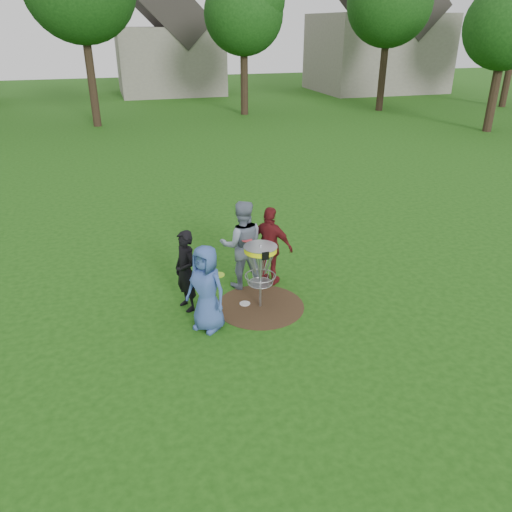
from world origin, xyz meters
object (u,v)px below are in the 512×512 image
object	(u,v)px
player_blue	(206,288)
disc_golf_basket	(260,261)
player_maroon	(270,246)
player_black	(186,271)
player_grey	(242,245)

from	to	relation	value
player_blue	disc_golf_basket	size ratio (longest dim) A/B	1.22
player_maroon	disc_golf_basket	world-z (taller)	player_maroon
player_maroon	disc_golf_basket	size ratio (longest dim) A/B	1.28
player_black	player_grey	world-z (taller)	player_grey
player_black	disc_golf_basket	distance (m)	1.48
player_maroon	disc_golf_basket	bearing A→B (deg)	103.85
player_blue	disc_golf_basket	xyz separation A→B (m)	(1.18, 0.47, 0.18)
player_blue	player_black	distance (m)	0.87
player_blue	player_grey	bearing A→B (deg)	101.70
player_blue	player_maroon	bearing A→B (deg)	87.87
player_grey	player_maroon	world-z (taller)	player_grey
player_grey	player_maroon	xyz separation A→B (m)	(0.61, -0.05, -0.09)
player_blue	player_maroon	world-z (taller)	player_maroon
player_grey	disc_golf_basket	bearing A→B (deg)	105.62
player_black	player_grey	bearing A→B (deg)	94.41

